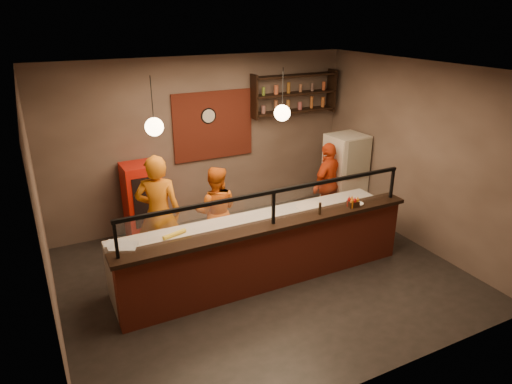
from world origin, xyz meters
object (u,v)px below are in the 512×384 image
cook_left (159,214)px  pizza_dough (311,207)px  wall_clock (208,116)px  pepper_mill (320,209)px  fridge (345,175)px  condiment_caddy (353,204)px  red_cooler (143,202)px  cook_mid (216,211)px  cook_right (328,184)px

cook_left → pizza_dough: (2.37, -0.74, -0.06)m
wall_clock → pepper_mill: wall_clock is taller
fridge → condiment_caddy: 2.12m
red_cooler → pepper_mill: size_ratio=7.70×
cook_mid → condiment_caddy: (1.79, -1.37, 0.32)m
cook_left → red_cooler: cook_left is taller
pepper_mill → fridge: bearing=44.0°
wall_clock → cook_mid: (-0.46, -1.41, -1.31)m
cook_right → condiment_caddy: cook_right is taller
pizza_dough → red_cooler: bearing=141.4°
cook_left → pepper_mill: bearing=170.8°
cook_right → condiment_caddy: 1.69m
red_cooler → pizza_dough: size_ratio=2.96×
cook_right → cook_left: bearing=-19.7°
pepper_mill → wall_clock: bearing=103.8°
cook_left → condiment_caddy: cook_left is taller
wall_clock → red_cooler: (-1.44, -0.31, -1.38)m
pizza_dough → condiment_caddy: size_ratio=2.92×
cook_mid → wall_clock: bearing=-83.4°
wall_clock → condiment_caddy: (1.32, -2.78, -0.99)m
wall_clock → pizza_dough: size_ratio=0.61×
condiment_caddy → pepper_mill: pepper_mill is taller
cook_mid → fridge: 2.99m
wall_clock → cook_mid: wall_clock is taller
cook_right → fridge: fridge is taller
wall_clock → fridge: (2.50, -1.04, -1.26)m
red_cooler → pepper_mill: red_cooler is taller
cook_left → red_cooler: 1.17m
red_cooler → condiment_caddy: size_ratio=8.62×
cook_left → fridge: bearing=-151.1°
red_cooler → pizza_dough: (2.36, -1.89, 0.18)m
condiment_caddy → cook_mid: bearing=142.5°
wall_clock → pepper_mill: bearing=-76.2°
cook_right → pepper_mill: cook_right is taller
cook_right → pizza_dough: (-1.03, -0.96, 0.09)m
wall_clock → cook_mid: bearing=-108.2°
cook_right → pizza_dough: 1.41m
cook_left → pepper_mill: cook_left is taller
cook_mid → pizza_dough: bearing=175.3°
wall_clock → fridge: 2.99m
cook_right → condiment_caddy: (-0.63, -1.54, 0.29)m
pizza_dough → condiment_caddy: condiment_caddy is taller
cook_mid → fridge: (2.96, 0.37, 0.05)m
cook_left → cook_right: 3.40m
fridge → pizza_dough: (-1.58, -1.15, 0.07)m
pepper_mill → condiment_caddy: bearing=0.8°
wall_clock → cook_left: size_ratio=0.16×
cook_left → cook_right: size_ratio=1.18×
cook_right → red_cooler: size_ratio=1.13×
fridge → cook_mid: bearing=-176.2°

